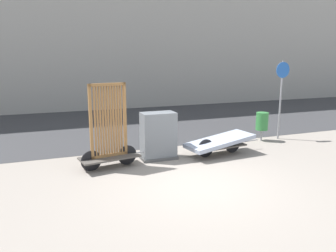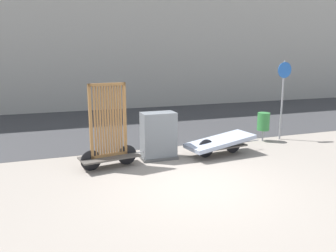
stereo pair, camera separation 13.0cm
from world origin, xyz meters
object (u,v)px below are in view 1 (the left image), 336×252
object	(u,v)px
utility_cabinet	(158,137)
trash_bin	(262,121)
bike_cart_with_mattress	(220,142)
sign_post	(281,90)
bike_cart_with_bedframe	(109,139)

from	to	relation	value
utility_cabinet	trash_bin	world-z (taller)	utility_cabinet
bike_cart_with_mattress	utility_cabinet	xyz separation A→B (m)	(-1.76, 0.29, 0.23)
utility_cabinet	sign_post	bearing A→B (deg)	8.21
bike_cart_with_bedframe	trash_bin	world-z (taller)	bike_cart_with_bedframe
utility_cabinet	bike_cart_with_bedframe	bearing A→B (deg)	-168.34
bike_cart_with_mattress	trash_bin	size ratio (longest dim) A/B	2.55
utility_cabinet	trash_bin	size ratio (longest dim) A/B	1.35
trash_bin	sign_post	world-z (taller)	sign_post
bike_cart_with_mattress	sign_post	size ratio (longest dim) A/B	0.92
bike_cart_with_bedframe	bike_cart_with_mattress	xyz separation A→B (m)	(3.17, -0.00, -0.39)
bike_cart_with_bedframe	utility_cabinet	world-z (taller)	bike_cart_with_bedframe
utility_cabinet	trash_bin	distance (m)	3.97
bike_cart_with_bedframe	utility_cabinet	bearing A→B (deg)	1.56
bike_cart_with_mattress	trash_bin	world-z (taller)	trash_bin
bike_cart_with_mattress	trash_bin	bearing A→B (deg)	16.77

